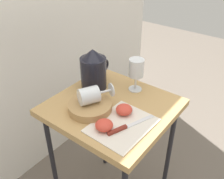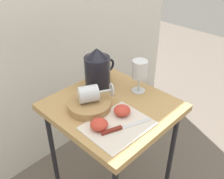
{
  "view_description": "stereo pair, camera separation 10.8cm",
  "coord_description": "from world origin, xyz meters",
  "px_view_note": "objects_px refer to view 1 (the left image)",
  "views": [
    {
      "loc": [
        -0.72,
        -0.55,
        1.37
      ],
      "look_at": [
        0.0,
        0.0,
        0.79
      ],
      "focal_mm": 40.85,
      "sensor_mm": 36.0,
      "label": 1
    },
    {
      "loc": [
        -0.65,
        -0.63,
        1.37
      ],
      "look_at": [
        0.0,
        0.0,
        0.79
      ],
      "focal_mm": 40.85,
      "sensor_mm": 36.0,
      "label": 2
    }
  ],
  "objects_px": {
    "wine_glass_upright": "(136,70)",
    "apple_half_right": "(124,110)",
    "basket_tray": "(90,107)",
    "table": "(112,118)",
    "wine_glass_tipped_near": "(90,95)",
    "pitcher": "(94,72)",
    "apple_half_left": "(104,125)",
    "knife": "(125,127)"
  },
  "relations": [
    {
      "from": "basket_tray",
      "to": "apple_half_right",
      "type": "height_order",
      "value": "apple_half_right"
    },
    {
      "from": "wine_glass_upright",
      "to": "apple_half_right",
      "type": "distance_m",
      "value": 0.22
    },
    {
      "from": "pitcher",
      "to": "wine_glass_tipped_near",
      "type": "relative_size",
      "value": 1.25
    },
    {
      "from": "wine_glass_upright",
      "to": "apple_half_right",
      "type": "height_order",
      "value": "wine_glass_upright"
    },
    {
      "from": "apple_half_right",
      "to": "knife",
      "type": "bearing_deg",
      "value": -143.54
    },
    {
      "from": "table",
      "to": "basket_tray",
      "type": "relative_size",
      "value": 3.78
    },
    {
      "from": "table",
      "to": "pitcher",
      "type": "relative_size",
      "value": 3.52
    },
    {
      "from": "table",
      "to": "basket_tray",
      "type": "xyz_separation_m",
      "value": [
        -0.09,
        0.05,
        0.09
      ]
    },
    {
      "from": "wine_glass_tipped_near",
      "to": "apple_half_right",
      "type": "relative_size",
      "value": 2.31
    },
    {
      "from": "wine_glass_tipped_near",
      "to": "apple_half_right",
      "type": "bearing_deg",
      "value": -66.45
    },
    {
      "from": "knife",
      "to": "table",
      "type": "bearing_deg",
      "value": 54.39
    },
    {
      "from": "wine_glass_tipped_near",
      "to": "basket_tray",
      "type": "bearing_deg",
      "value": -154.78
    },
    {
      "from": "wine_glass_upright",
      "to": "basket_tray",
      "type": "bearing_deg",
      "value": 165.68
    },
    {
      "from": "wine_glass_upright",
      "to": "knife",
      "type": "relative_size",
      "value": 0.76
    },
    {
      "from": "apple_half_left",
      "to": "wine_glass_upright",
      "type": "bearing_deg",
      "value": 11.17
    },
    {
      "from": "apple_half_left",
      "to": "table",
      "type": "bearing_deg",
      "value": 26.91
    },
    {
      "from": "pitcher",
      "to": "knife",
      "type": "bearing_deg",
      "value": -118.76
    },
    {
      "from": "basket_tray",
      "to": "wine_glass_upright",
      "type": "relative_size",
      "value": 1.17
    },
    {
      "from": "wine_glass_tipped_near",
      "to": "knife",
      "type": "bearing_deg",
      "value": -95.14
    },
    {
      "from": "basket_tray",
      "to": "wine_glass_upright",
      "type": "height_order",
      "value": "wine_glass_upright"
    },
    {
      "from": "wine_glass_tipped_near",
      "to": "knife",
      "type": "xyz_separation_m",
      "value": [
        -0.02,
        -0.19,
        -0.06
      ]
    },
    {
      "from": "table",
      "to": "knife",
      "type": "xyz_separation_m",
      "value": [
        -0.1,
        -0.14,
        0.08
      ]
    },
    {
      "from": "pitcher",
      "to": "apple_half_right",
      "type": "distance_m",
      "value": 0.26
    },
    {
      "from": "wine_glass_upright",
      "to": "apple_half_left",
      "type": "relative_size",
      "value": 2.31
    },
    {
      "from": "apple_half_left",
      "to": "apple_half_right",
      "type": "xyz_separation_m",
      "value": [
        0.13,
        -0.0,
        0.0
      ]
    },
    {
      "from": "pitcher",
      "to": "basket_tray",
      "type": "bearing_deg",
      "value": -144.57
    },
    {
      "from": "knife",
      "to": "basket_tray",
      "type": "bearing_deg",
      "value": 86.69
    },
    {
      "from": "table",
      "to": "wine_glass_upright",
      "type": "xyz_separation_m",
      "value": [
        0.17,
        -0.01,
        0.18
      ]
    },
    {
      "from": "table",
      "to": "apple_half_left",
      "type": "xyz_separation_m",
      "value": [
        -0.15,
        -0.08,
        0.1
      ]
    },
    {
      "from": "table",
      "to": "basket_tray",
      "type": "distance_m",
      "value": 0.14
    },
    {
      "from": "basket_tray",
      "to": "apple_half_right",
      "type": "bearing_deg",
      "value": -63.74
    },
    {
      "from": "table",
      "to": "apple_half_left",
      "type": "distance_m",
      "value": 0.19
    },
    {
      "from": "table",
      "to": "apple_half_right",
      "type": "xyz_separation_m",
      "value": [
        -0.02,
        -0.08,
        0.1
      ]
    },
    {
      "from": "table",
      "to": "knife",
      "type": "relative_size",
      "value": 3.37
    },
    {
      "from": "pitcher",
      "to": "apple_half_right",
      "type": "xyz_separation_m",
      "value": [
        -0.09,
        -0.24,
        -0.06
      ]
    },
    {
      "from": "basket_tray",
      "to": "table",
      "type": "bearing_deg",
      "value": -30.91
    },
    {
      "from": "apple_half_left",
      "to": "knife",
      "type": "bearing_deg",
      "value": -49.55
    },
    {
      "from": "wine_glass_upright",
      "to": "apple_half_right",
      "type": "relative_size",
      "value": 2.31
    },
    {
      "from": "wine_glass_upright",
      "to": "wine_glass_tipped_near",
      "type": "relative_size",
      "value": 1.0
    },
    {
      "from": "basket_tray",
      "to": "pitcher",
      "type": "distance_m",
      "value": 0.2
    },
    {
      "from": "pitcher",
      "to": "knife",
      "type": "height_order",
      "value": "pitcher"
    },
    {
      "from": "basket_tray",
      "to": "apple_half_left",
      "type": "bearing_deg",
      "value": -116.09
    }
  ]
}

